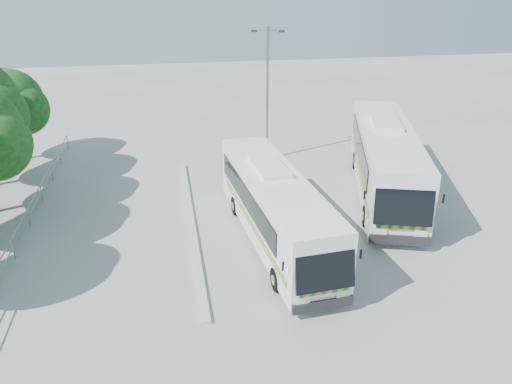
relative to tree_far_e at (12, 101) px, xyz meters
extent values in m
plane|color=#AAAAA4|center=(12.63, -13.30, -3.89)|extent=(100.00, 100.00, 0.00)
cube|color=#B2B2AD|center=(10.33, -11.30, -3.81)|extent=(0.40, 16.00, 0.15)
cylinder|color=gray|center=(2.63, -9.30, -2.94)|extent=(0.06, 22.00, 0.06)
cylinder|color=gray|center=(2.63, -9.30, -3.34)|extent=(0.06, 22.00, 0.06)
cylinder|color=gray|center=(2.63, 0.70, -3.39)|extent=(0.06, 0.06, 1.00)
cylinder|color=#382314|center=(-0.07, 0.00, -2.50)|extent=(0.36, 0.36, 2.77)
sphere|color=#0F3710|center=(-0.07, 0.00, 0.02)|extent=(4.03, 4.03, 4.03)
sphere|color=#0F3710|center=(0.68, -0.50, -0.42)|extent=(3.28, 3.28, 3.28)
sphere|color=#0F3710|center=(-0.70, 0.63, 0.52)|extent=(3.02, 3.02, 3.02)
cube|color=white|center=(14.02, -13.89, -2.11)|extent=(3.32, 11.54, 2.89)
cube|color=black|center=(14.50, -19.59, -1.75)|extent=(2.21, 0.62, 1.84)
cube|color=black|center=(12.77, -13.42, -1.75)|extent=(0.81, 9.08, 1.04)
cube|color=black|center=(15.17, -13.22, -1.75)|extent=(0.81, 9.08, 1.04)
cube|color=#0E6332|center=(12.84, -14.27, -2.65)|extent=(0.86, 9.83, 0.27)
cylinder|color=black|center=(13.26, -17.66, -3.41)|extent=(0.36, 0.97, 0.95)
cylinder|color=black|center=(15.40, -17.48, -3.41)|extent=(0.36, 0.97, 0.95)
cylinder|color=black|center=(12.68, -10.76, -3.41)|extent=(0.36, 0.97, 0.95)
cylinder|color=black|center=(14.82, -10.58, -3.41)|extent=(0.36, 0.97, 0.95)
cube|color=silver|center=(21.16, -9.57, -1.86)|extent=(6.45, 13.21, 3.30)
cube|color=black|center=(19.22, -15.81, -1.45)|extent=(2.53, 1.21, 2.10)
cube|color=black|center=(20.04, -8.54, -1.45)|extent=(3.15, 9.94, 1.19)
cube|color=black|center=(22.67, -9.36, -1.45)|extent=(3.15, 9.94, 1.19)
cube|color=#0D5C2A|center=(19.75, -9.47, -2.48)|extent=(3.38, 10.76, 0.30)
cylinder|color=black|center=(18.74, -13.24, -3.35)|extent=(0.63, 1.13, 1.08)
cylinder|color=black|center=(21.07, -13.97, -3.35)|extent=(0.63, 1.13, 1.08)
cylinder|color=black|center=(21.09, -5.69, -3.35)|extent=(0.63, 1.13, 1.08)
cylinder|color=black|center=(23.43, -6.42, -3.35)|extent=(0.63, 1.13, 1.08)
cylinder|color=gray|center=(15.95, -2.89, 0.32)|extent=(0.21, 0.21, 8.41)
cylinder|color=gray|center=(15.95, -2.89, 4.31)|extent=(1.64, 0.55, 0.08)
cube|color=black|center=(15.15, -2.65, 4.26)|extent=(0.41, 0.29, 0.13)
cube|color=black|center=(16.76, -3.13, 4.26)|extent=(0.41, 0.29, 0.13)
camera|label=1|loc=(9.46, -33.54, 7.48)|focal=35.00mm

